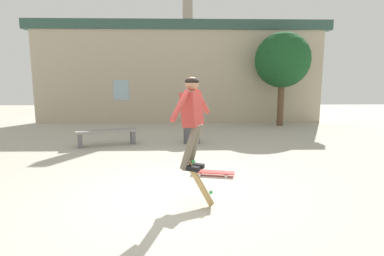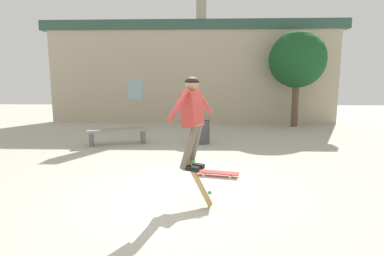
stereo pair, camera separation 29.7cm
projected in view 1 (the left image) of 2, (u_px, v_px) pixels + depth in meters
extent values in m
plane|color=#B2AD9E|center=(171.00, 196.00, 5.03)|extent=(40.00, 40.00, 0.00)
cube|color=#B7A88E|center=(179.00, 77.00, 13.81)|extent=(13.21, 0.40, 4.21)
cube|color=#335147|center=(179.00, 25.00, 13.45)|extent=(13.88, 0.52, 0.44)
cube|color=gray|center=(188.00, 5.00, 13.33)|extent=(0.44, 0.44, 1.31)
cube|color=#99B7C6|center=(121.00, 90.00, 13.62)|extent=(0.70, 0.02, 0.90)
cylinder|color=brown|center=(281.00, 103.00, 12.95)|extent=(0.27, 0.27, 1.94)
sphere|color=#194C23|center=(283.00, 60.00, 12.67)|extent=(2.33, 2.33, 2.33)
cube|color=gray|center=(107.00, 131.00, 8.97)|extent=(1.82, 0.95, 0.08)
cube|color=slate|center=(80.00, 141.00, 8.75)|extent=(0.22, 0.38, 0.39)
cube|color=slate|center=(133.00, 137.00, 9.26)|extent=(0.22, 0.38, 0.39)
cylinder|color=#47474C|center=(192.00, 131.00, 9.29)|extent=(0.51, 0.51, 0.78)
torus|color=black|center=(192.00, 119.00, 9.23)|extent=(0.55, 0.55, 0.04)
cube|color=#B23833|center=(192.00, 109.00, 4.58)|extent=(0.39, 0.43, 0.55)
sphere|color=#A37556|center=(192.00, 84.00, 4.52)|extent=(0.28, 0.28, 0.21)
ellipsoid|color=black|center=(192.00, 81.00, 4.52)|extent=(0.30, 0.30, 0.12)
cylinder|color=#6B6051|center=(194.00, 145.00, 4.74)|extent=(0.30, 0.29, 0.74)
cube|color=black|center=(196.00, 166.00, 4.78)|extent=(0.28, 0.21, 0.07)
cylinder|color=#6B6051|center=(190.00, 147.00, 4.59)|extent=(0.35, 0.18, 0.74)
cube|color=black|center=(191.00, 168.00, 4.63)|extent=(0.28, 0.21, 0.07)
cylinder|color=#B23833|center=(202.00, 102.00, 4.92)|extent=(0.30, 0.49, 0.44)
cylinder|color=#B23833|center=(180.00, 105.00, 4.21)|extent=(0.30, 0.49, 0.44)
cube|color=#AD894C|center=(198.00, 180.00, 4.65)|extent=(0.47, 0.57, 0.79)
cylinder|color=green|center=(211.00, 192.00, 4.49)|extent=(0.07, 0.06, 0.06)
cylinder|color=green|center=(207.00, 196.00, 4.67)|extent=(0.07, 0.06, 0.06)
cylinder|color=green|center=(193.00, 162.00, 4.67)|extent=(0.07, 0.06, 0.06)
cylinder|color=green|center=(190.00, 167.00, 4.85)|extent=(0.07, 0.06, 0.06)
cube|color=red|center=(213.00, 172.00, 6.12)|extent=(0.89, 0.38, 0.02)
cylinder|color=silver|center=(199.00, 175.00, 6.07)|extent=(0.06, 0.03, 0.05)
cylinder|color=silver|center=(201.00, 172.00, 6.28)|extent=(0.06, 0.03, 0.05)
cylinder|color=silver|center=(226.00, 177.00, 5.97)|extent=(0.06, 0.03, 0.05)
cylinder|color=silver|center=(227.00, 173.00, 6.18)|extent=(0.06, 0.03, 0.05)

